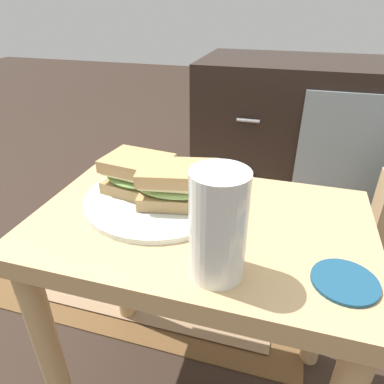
% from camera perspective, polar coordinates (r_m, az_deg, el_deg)
% --- Properties ---
extents(side_table, '(0.56, 0.36, 0.46)m').
position_cam_1_polar(side_table, '(0.64, 1.20, -11.21)').
color(side_table, tan).
rests_on(side_table, ground).
extents(tv_cabinet, '(0.96, 0.46, 0.58)m').
position_cam_1_polar(tv_cabinet, '(1.51, 20.17, 8.37)').
color(tv_cabinet, black).
rests_on(tv_cabinet, ground).
extents(area_rug, '(0.93, 0.65, 0.01)m').
position_cam_1_polar(area_rug, '(1.21, -4.81, -10.95)').
color(area_rug, brown).
rests_on(area_rug, ground).
extents(plate, '(0.27, 0.27, 0.01)m').
position_cam_1_polar(plate, '(0.64, -5.40, -0.99)').
color(plate, silver).
rests_on(plate, side_table).
extents(sandwich_front, '(0.14, 0.11, 0.07)m').
position_cam_1_polar(sandwich_front, '(0.64, -8.75, 2.87)').
color(sandwich_front, tan).
rests_on(sandwich_front, plate).
extents(sandwich_back, '(0.16, 0.12, 0.07)m').
position_cam_1_polar(sandwich_back, '(0.60, -2.15, 1.22)').
color(sandwich_back, tan).
rests_on(sandwich_back, plate).
extents(beer_glass, '(0.07, 0.07, 0.15)m').
position_cam_1_polar(beer_glass, '(0.44, 4.25, -5.80)').
color(beer_glass, silver).
rests_on(beer_glass, side_table).
extents(coaster, '(0.09, 0.09, 0.01)m').
position_cam_1_polar(coaster, '(0.51, 23.65, -13.23)').
color(coaster, navy).
rests_on(coaster, side_table).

